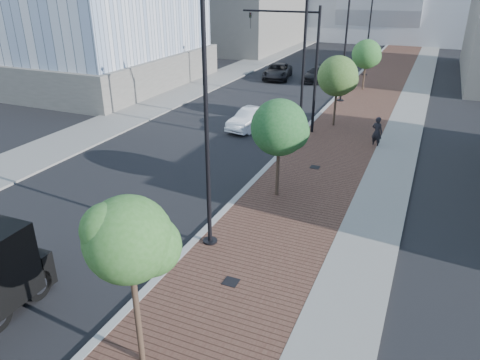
% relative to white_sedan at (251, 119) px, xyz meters
% --- Properties ---
extents(sidewalk, '(7.00, 140.00, 0.12)m').
position_rel_white_sedan_xyz_m(sidewalk, '(7.05, 15.66, -0.63)').
color(sidewalk, '#4C2D23').
rests_on(sidewalk, ground).
extents(concrete_strip, '(2.40, 140.00, 0.13)m').
position_rel_white_sedan_xyz_m(concrete_strip, '(9.75, 15.66, -0.63)').
color(concrete_strip, slate).
rests_on(concrete_strip, ground).
extents(curb, '(0.30, 140.00, 0.14)m').
position_rel_white_sedan_xyz_m(curb, '(3.55, 15.66, -0.62)').
color(curb, gray).
rests_on(curb, ground).
extents(west_sidewalk, '(4.00, 140.00, 0.12)m').
position_rel_white_sedan_xyz_m(west_sidewalk, '(-9.45, 15.66, -0.63)').
color(west_sidewalk, slate).
rests_on(west_sidewalk, ground).
extents(white_sedan, '(2.18, 4.41, 1.39)m').
position_rel_white_sedan_xyz_m(white_sedan, '(0.00, 0.00, 0.00)').
color(white_sedan, white).
rests_on(white_sedan, ground).
extents(dark_car_mid, '(3.35, 5.72, 1.50)m').
position_rel_white_sedan_xyz_m(dark_car_mid, '(-3.82, 16.66, 0.05)').
color(dark_car_mid, black).
rests_on(dark_car_mid, ground).
extents(dark_car_far, '(2.66, 4.93, 1.36)m').
position_rel_white_sedan_xyz_m(dark_car_far, '(0.25, 17.23, -0.01)').
color(dark_car_far, black).
rests_on(dark_car_far, ground).
extents(pedestrian, '(0.82, 0.69, 1.91)m').
position_rel_white_sedan_xyz_m(pedestrian, '(8.44, -0.40, 0.26)').
color(pedestrian, black).
rests_on(pedestrian, ground).
extents(streetlight_1, '(1.44, 0.56, 9.21)m').
position_rel_white_sedan_xyz_m(streetlight_1, '(4.04, -14.34, 3.65)').
color(streetlight_1, black).
rests_on(streetlight_1, ground).
extents(streetlight_2, '(1.72, 0.56, 9.28)m').
position_rel_white_sedan_xyz_m(streetlight_2, '(4.15, -2.34, 4.13)').
color(streetlight_2, black).
rests_on(streetlight_2, ground).
extents(streetlight_3, '(1.44, 0.56, 9.21)m').
position_rel_white_sedan_xyz_m(streetlight_3, '(4.04, 9.66, 3.65)').
color(streetlight_3, black).
rests_on(streetlight_3, ground).
extents(streetlight_4, '(1.72, 0.56, 9.28)m').
position_rel_white_sedan_xyz_m(streetlight_4, '(4.15, 21.66, 4.13)').
color(streetlight_4, black).
rests_on(streetlight_4, ground).
extents(traffic_mast, '(5.09, 0.20, 8.00)m').
position_rel_white_sedan_xyz_m(traffic_mast, '(3.25, 0.66, 4.29)').
color(traffic_mast, black).
rests_on(traffic_mast, ground).
extents(tree_0, '(2.22, 2.14, 4.94)m').
position_rel_white_sedan_xyz_m(tree_0, '(5.20, -20.31, 3.16)').
color(tree_0, '#382619').
rests_on(tree_0, ground).
extents(tree_1, '(2.57, 2.55, 4.70)m').
position_rel_white_sedan_xyz_m(tree_1, '(5.20, -9.31, 2.72)').
color(tree_1, '#382619').
rests_on(tree_1, ground).
extents(tree_2, '(2.69, 2.69, 4.86)m').
position_rel_white_sedan_xyz_m(tree_2, '(5.20, 2.69, 2.81)').
color(tree_2, '#382619').
rests_on(tree_2, ground).
extents(tree_3, '(2.59, 2.57, 4.56)m').
position_rel_white_sedan_xyz_m(tree_3, '(5.20, 14.69, 2.57)').
color(tree_3, '#382619').
rests_on(tree_3, ground).
extents(tower_podium, '(19.00, 19.00, 3.00)m').
position_rel_white_sedan_xyz_m(tower_podium, '(-20.45, 7.66, 0.81)').
color(tower_podium, '#5E5B55').
rests_on(tower_podium, ground).
extents(convention_center, '(50.00, 30.00, 50.00)m').
position_rel_white_sedan_xyz_m(convention_center, '(1.55, 60.66, 5.31)').
color(convention_center, '#B4B8BF').
rests_on(convention_center, ground).
extents(commercial_block_nw, '(14.00, 20.00, 10.00)m').
position_rel_white_sedan_xyz_m(commercial_block_nw, '(-16.45, 35.66, 4.31)').
color(commercial_block_nw, slate).
rests_on(commercial_block_nw, ground).
extents(utility_cover_1, '(0.50, 0.50, 0.02)m').
position_rel_white_sedan_xyz_m(utility_cover_1, '(5.95, -16.34, -0.56)').
color(utility_cover_1, black).
rests_on(utility_cover_1, sidewalk).
extents(utility_cover_2, '(0.50, 0.50, 0.02)m').
position_rel_white_sedan_xyz_m(utility_cover_2, '(5.95, -5.34, -0.56)').
color(utility_cover_2, black).
rests_on(utility_cover_2, sidewalk).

